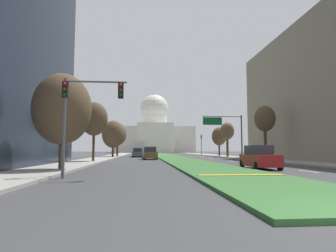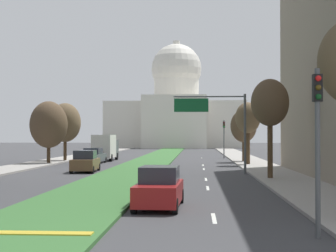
# 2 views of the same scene
# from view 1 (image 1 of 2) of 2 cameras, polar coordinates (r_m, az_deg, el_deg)

# --- Properties ---
(ground_plane) EXTENTS (277.25, 277.25, 0.00)m
(ground_plane) POSITION_cam_1_polar(r_m,az_deg,el_deg) (68.47, -0.82, -6.05)
(ground_plane) COLOR #3D3D3F
(grass_median) EXTENTS (5.03, 113.42, 0.14)m
(grass_median) POSITION_cam_1_polar(r_m,az_deg,el_deg) (62.19, -0.39, -6.11)
(grass_median) COLOR #386B33
(grass_median) RESTS_ON ground_plane
(median_curb_nose) EXTENTS (4.53, 0.50, 0.04)m
(median_curb_nose) POSITION_cam_1_polar(r_m,az_deg,el_deg) (15.04, 14.72, -9.67)
(median_curb_nose) COLOR gold
(median_curb_nose) RESTS_ON grass_median
(lane_dashes_right) EXTENTS (0.16, 53.20, 0.01)m
(lane_dashes_right) POSITION_cam_1_polar(r_m,az_deg,el_deg) (46.56, 8.82, -6.57)
(lane_dashes_right) COLOR silver
(lane_dashes_right) RESTS_ON ground_plane
(sidewalk_left) EXTENTS (4.00, 113.42, 0.15)m
(sidewalk_left) POSITION_cam_1_polar(r_m,az_deg,el_deg) (56.08, -11.85, -6.14)
(sidewalk_left) COLOR #9E9991
(sidewalk_left) RESTS_ON ground_plane
(sidewalk_right) EXTENTS (4.00, 113.42, 0.15)m
(sidewalk_right) POSITION_cam_1_polar(r_m,az_deg,el_deg) (58.12, 11.69, -6.10)
(sidewalk_right) COLOR #9E9991
(sidewalk_right) RESTS_ON ground_plane
(capitol_building) EXTENTS (35.01, 27.75, 28.26)m
(capitol_building) POSITION_cam_1_polar(r_m,az_deg,el_deg) (130.81, -2.81, -1.49)
(capitol_building) COLOR silver
(capitol_building) RESTS_ON ground_plane
(traffic_light_near_left) EXTENTS (3.34, 0.35, 5.20)m
(traffic_light_near_left) POSITION_cam_1_polar(r_m,az_deg,el_deg) (15.32, -17.29, 4.13)
(traffic_light_near_left) COLOR #515456
(traffic_light_near_left) RESTS_ON ground_plane
(traffic_light_far_right) EXTENTS (0.28, 0.35, 5.20)m
(traffic_light_far_right) POSITION_cam_1_polar(r_m,az_deg,el_deg) (69.03, 6.82, -3.25)
(traffic_light_far_right) COLOR #515456
(traffic_light_far_right) RESTS_ON ground_plane
(overhead_guide_sign) EXTENTS (5.90, 0.20, 6.50)m
(overhead_guide_sign) POSITION_cam_1_polar(r_m,az_deg,el_deg) (41.68, 11.90, -0.32)
(overhead_guide_sign) COLOR #515456
(overhead_guide_sign) RESTS_ON ground_plane
(street_tree_left_near) EXTENTS (3.91, 3.91, 6.69)m
(street_tree_left_near) POSITION_cam_1_polar(r_m,az_deg,el_deg) (20.46, -20.78, 3.26)
(street_tree_left_near) COLOR #4C3823
(street_tree_left_near) RESTS_ON ground_plane
(street_tree_left_mid) EXTENTS (3.15, 3.15, 7.03)m
(street_tree_left_mid) POSITION_cam_1_polar(r_m,az_deg,el_deg) (33.83, -14.86, 1.38)
(street_tree_left_mid) COLOR #4C3823
(street_tree_left_mid) RESTS_ON ground_plane
(street_tree_right_mid) EXTENTS (2.67, 2.67, 7.13)m
(street_tree_right_mid) POSITION_cam_1_polar(r_m,az_deg,el_deg) (38.16, 19.15, 1.33)
(street_tree_right_mid) COLOR #4C3823
(street_tree_right_mid) RESTS_ON ground_plane
(street_tree_left_far) EXTENTS (4.07, 4.07, 6.86)m
(street_tree_left_far) POSITION_cam_1_polar(r_m,az_deg,el_deg) (52.87, -11.16, -1.66)
(street_tree_left_far) COLOR #4C3823
(street_tree_left_far) RESTS_ON ground_plane
(street_tree_right_far) EXTENTS (2.61, 2.61, 6.60)m
(street_tree_right_far) POSITION_cam_1_polar(r_m,az_deg,el_deg) (53.88, 11.99, -1.10)
(street_tree_right_far) COLOR #4C3823
(street_tree_right_far) RESTS_ON ground_plane
(street_tree_left_distant) EXTENTS (3.75, 3.75, 7.01)m
(street_tree_left_distant) POSITION_cam_1_polar(r_m,az_deg,el_deg) (58.47, -10.27, -1.63)
(street_tree_left_distant) COLOR #4C3823
(street_tree_left_distant) RESTS_ON ground_plane
(street_tree_right_distant) EXTENTS (3.06, 3.06, 6.15)m
(street_tree_right_distant) POSITION_cam_1_polar(r_m,az_deg,el_deg) (59.84, 10.39, -2.12)
(street_tree_right_distant) COLOR #4C3823
(street_tree_right_distant) RESTS_ON ground_plane
(sedan_lead_stopped) EXTENTS (2.04, 4.28, 1.79)m
(sedan_lead_stopped) POSITION_cam_1_polar(r_m,az_deg,el_deg) (22.52, 18.14, -6.20)
(sedan_lead_stopped) COLOR maroon
(sedan_lead_stopped) RESTS_ON ground_plane
(sedan_midblock) EXTENTS (2.20, 4.58, 1.87)m
(sedan_midblock) POSITION_cam_1_polar(r_m,az_deg,el_deg) (41.30, -3.75, -5.65)
(sedan_midblock) COLOR brown
(sedan_midblock) RESTS_ON ground_plane
(sedan_distant) EXTENTS (2.18, 4.66, 1.73)m
(sedan_distant) POSITION_cam_1_polar(r_m,az_deg,el_deg) (54.15, -6.14, -5.49)
(sedan_distant) COLOR #4C5156
(sedan_distant) RESTS_ON ground_plane
(box_truck_delivery) EXTENTS (2.40, 6.40, 3.20)m
(box_truck_delivery) POSITION_cam_1_polar(r_m,az_deg,el_deg) (60.31, -5.89, -4.60)
(box_truck_delivery) COLOR #4C5156
(box_truck_delivery) RESTS_ON ground_plane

